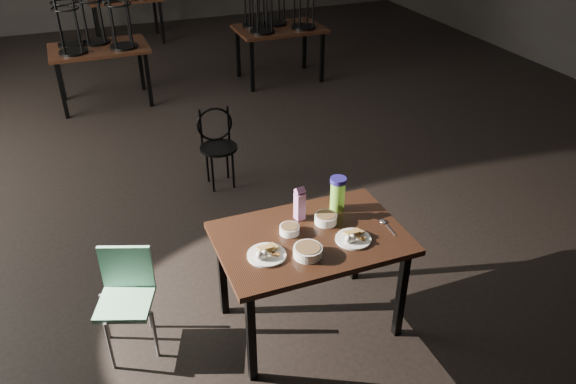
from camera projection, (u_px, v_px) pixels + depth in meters
name	position (u px, v px, depth m)	size (l,w,h in m)	color
main_table	(311.00, 246.00, 3.62)	(1.20, 0.80, 0.75)	black
plate_left	(266.00, 253.00, 3.39)	(0.24, 0.24, 0.08)	white
plate_right	(353.00, 237.00, 3.53)	(0.23, 0.23, 0.07)	white
bowl_near	(290.00, 229.00, 3.59)	(0.13, 0.13, 0.05)	white
bowl_far	(326.00, 218.00, 3.69)	(0.15, 0.15, 0.06)	white
bowl_big	(308.00, 251.00, 3.39)	(0.18, 0.18, 0.06)	white
juice_carton	(300.00, 204.00, 3.69)	(0.07, 0.07, 0.24)	#951B7F
water_bottle	(338.00, 193.00, 3.78)	(0.13, 0.13, 0.24)	#95ED45
spoon	(384.00, 223.00, 3.70)	(0.04, 0.20, 0.01)	silver
bentwood_chair	(217.00, 141.00, 5.42)	(0.37, 0.36, 0.76)	black
school_chair	(126.00, 291.00, 3.60)	(0.43, 0.43, 0.72)	#75B697
bg_table_left	(95.00, 43.00, 6.99)	(1.20, 0.80, 1.48)	black
bg_table_right	(277.00, 24.00, 7.76)	(1.20, 0.80, 1.48)	black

